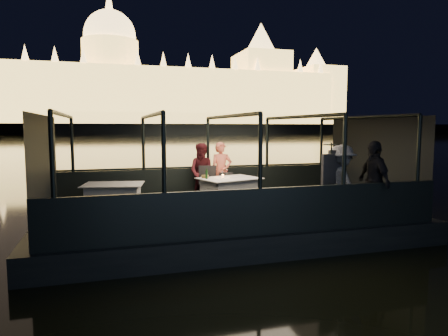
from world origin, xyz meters
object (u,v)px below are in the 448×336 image
object	(u,v)px
wine_bottle	(207,173)
chair_port_left	(209,187)
person_man_maroon	(203,175)
passenger_stripe	(341,182)
chair_port_right	(228,187)
dining_table_aft	(114,198)
person_woman_coral	(221,174)
coat_stand	(330,181)
dining_table_central	(229,193)
passenger_dark	(373,183)

from	to	relation	value
wine_bottle	chair_port_left	bearing A→B (deg)	69.97
person_man_maroon	passenger_stripe	bearing A→B (deg)	-26.57
wine_bottle	chair_port_right	bearing A→B (deg)	38.23
dining_table_aft	person_woman_coral	world-z (taller)	person_woman_coral
coat_stand	passenger_stripe	size ratio (longest dim) A/B	1.03
coat_stand	passenger_stripe	distance (m)	0.32
dining_table_central	dining_table_aft	world-z (taller)	dining_table_central
person_woman_coral	passenger_stripe	xyz separation A→B (m)	(1.87, -2.96, 0.10)
chair_port_right	coat_stand	world-z (taller)	coat_stand
chair_port_left	person_woman_coral	distance (m)	0.62
coat_stand	passenger_dark	bearing A→B (deg)	-17.74
chair_port_left	passenger_dark	size ratio (longest dim) A/B	0.57
person_woman_coral	wine_bottle	world-z (taller)	person_woman_coral
person_woman_coral	chair_port_right	bearing A→B (deg)	-74.49
dining_table_central	passenger_dark	size ratio (longest dim) A/B	0.82
chair_port_right	person_woman_coral	xyz separation A→B (m)	(-0.08, 0.37, 0.30)
chair_port_right	passenger_dark	distance (m)	3.80
passenger_stripe	chair_port_left	bearing A→B (deg)	36.65
person_woman_coral	person_man_maroon	size ratio (longest dim) A/B	1.01
dining_table_central	chair_port_right	world-z (taller)	chair_port_right
passenger_stripe	person_woman_coral	bearing A→B (deg)	27.74
chair_port_right	person_woman_coral	size ratio (longest dim) A/B	0.49
passenger_stripe	coat_stand	bearing A→B (deg)	99.24
person_man_maroon	chair_port_left	bearing A→B (deg)	-52.49
chair_port_left	chair_port_right	world-z (taller)	chair_port_left
dining_table_aft	dining_table_central	bearing A→B (deg)	-0.88
dining_table_central	person_woman_coral	world-z (taller)	person_woman_coral
person_man_maroon	dining_table_central	bearing A→B (deg)	-39.75
passenger_stripe	passenger_dark	xyz separation A→B (m)	(0.56, -0.36, 0.00)
passenger_dark	person_woman_coral	bearing A→B (deg)	-139.79
chair_port_left	chair_port_right	xyz separation A→B (m)	(0.51, -0.03, 0.00)
wine_bottle	passenger_dark	bearing A→B (deg)	-37.56
dining_table_central	person_woman_coral	bearing A→B (deg)	86.77
chair_port_right	passenger_stripe	bearing A→B (deg)	-36.70
person_woman_coral	passenger_dark	size ratio (longest dim) A/B	0.93
passenger_dark	dining_table_aft	bearing A→B (deg)	-110.53
dining_table_central	passenger_stripe	xyz separation A→B (m)	(1.93, -2.03, 0.47)
dining_table_aft	person_man_maroon	xyz separation A→B (m)	(2.39, 0.93, 0.36)
wine_bottle	passenger_stripe	bearing A→B (deg)	-38.64
dining_table_aft	person_man_maroon	size ratio (longest dim) A/B	0.84
person_woman_coral	chair_port_left	bearing A→B (deg)	-139.02
dining_table_central	chair_port_left	xyz separation A→B (m)	(-0.38, 0.60, 0.06)
passenger_dark	chair_port_left	bearing A→B (deg)	-132.24
chair_port_left	person_woman_coral	world-z (taller)	person_woman_coral
coat_stand	wine_bottle	xyz separation A→B (m)	(-2.21, 2.09, 0.02)
chair_port_right	dining_table_central	bearing A→B (deg)	-84.55
chair_port_left	passenger_dark	bearing A→B (deg)	-41.87
passenger_dark	chair_port_right	bearing A→B (deg)	-137.47
dining_table_aft	passenger_stripe	size ratio (longest dim) A/B	0.82
coat_stand	passenger_dark	world-z (taller)	coat_stand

